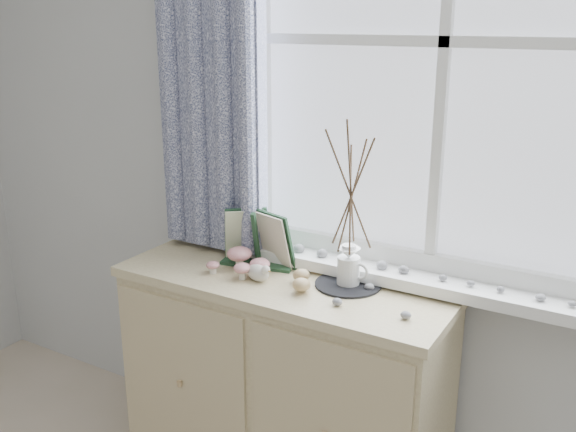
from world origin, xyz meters
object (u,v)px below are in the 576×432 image
object	(u,v)px
twig_pitcher	(351,189)
botanical_book	(254,239)
sideboard	(282,386)
toadstool_cluster	(243,261)

from	to	relation	value
twig_pitcher	botanical_book	bearing A→B (deg)	179.96
botanical_book	twig_pitcher	bearing A→B (deg)	-8.65
botanical_book	twig_pitcher	xyz separation A→B (m)	(0.37, 0.02, 0.23)
sideboard	twig_pitcher	bearing A→B (deg)	16.70
botanical_book	toadstool_cluster	xyz separation A→B (m)	(-0.00, -0.07, -0.06)
sideboard	twig_pitcher	distance (m)	0.80
sideboard	toadstool_cluster	distance (m)	0.50
sideboard	botanical_book	size ratio (longest dim) A/B	3.87
toadstool_cluster	twig_pitcher	size ratio (longest dim) A/B	0.38
toadstool_cluster	twig_pitcher	distance (m)	0.48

